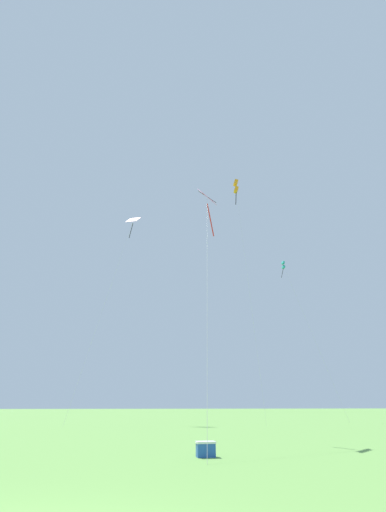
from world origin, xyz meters
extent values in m
cube|color=pink|center=(5.83, 14.84, 14.06)|extent=(1.24, 1.44, 1.29)
cylinder|color=#3F382D|center=(5.83, 14.84, 14.06)|extent=(1.26, 0.20, 0.69)
cylinder|color=red|center=(6.01, 14.83, 12.37)|extent=(0.45, 0.09, 2.32)
cylinder|color=silver|center=(4.78, 10.52, 6.97)|extent=(2.11, 8.64, 13.94)
cube|color=orange|center=(13.16, 30.86, 26.93)|extent=(0.71, 0.75, 0.75)
cube|color=orange|center=(13.16, 30.86, 25.91)|extent=(0.71, 0.75, 0.75)
cylinder|color=#3F382D|center=(13.16, 30.86, 26.42)|extent=(0.04, 0.04, 1.45)
cylinder|color=black|center=(13.04, 30.73, 24.70)|extent=(0.36, 0.39, 2.14)
cylinder|color=silver|center=(12.86, 27.83, 13.14)|extent=(0.61, 6.07, 26.28)
cube|color=red|center=(0.96, 34.28, 22.41)|extent=(1.79, 1.47, 1.06)
cylinder|color=#3F382D|center=(0.96, 34.28, 22.41)|extent=(1.07, 0.98, 0.30)
cylinder|color=black|center=(0.80, 34.31, 20.90)|extent=(0.41, 0.15, 1.95)
cylinder|color=silver|center=(-0.93, 29.58, 11.15)|extent=(3.81, 9.41, 22.30)
cube|color=teal|center=(19.86, 34.15, 18.02)|extent=(0.45, 0.46, 0.42)
cube|color=teal|center=(19.86, 34.15, 17.46)|extent=(0.45, 0.46, 0.42)
cylinder|color=#3F382D|center=(19.86, 34.15, 17.74)|extent=(0.02, 0.02, 0.80)
cylinder|color=black|center=(19.71, 34.29, 16.74)|extent=(0.36, 0.34, 1.28)
cylinder|color=silver|center=(21.21, 31.70, 8.83)|extent=(2.71, 4.90, 17.66)
cube|color=#2351B2|center=(4.01, 7.70, 0.19)|extent=(0.56, 0.36, 0.38)
cube|color=white|center=(4.01, 7.70, 0.41)|extent=(0.60, 0.40, 0.06)
camera|label=1|loc=(1.42, -4.50, 1.46)|focal=24.88mm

